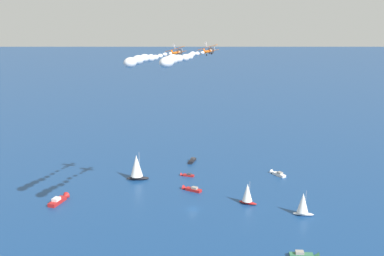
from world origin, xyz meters
TOP-DOWN VIEW (x-y plane):
  - ground_plane at (0.00, 0.00)m, footprint 2000.00×2000.00m
  - motorboat_near_centre at (-28.64, 45.15)m, footprint 8.43×4.88m
  - motorboat_far_port at (42.17, 24.47)m, footprint 4.64×8.92m
  - motorboat_far_stbd at (-18.07, -47.99)m, footprint 11.02×7.85m
  - sailboat_inshore at (-36.46, -16.34)m, footprint 6.22×10.01m
  - motorboat_offshore at (-55.34, 12.29)m, footprint 7.89×5.63m
  - motorboat_trailing at (-36.27, 5.61)m, footprint 4.64×6.05m
  - motorboat_ahead at (-18.54, 3.55)m, footprint 7.40×7.45m
  - sailboat_mid_cluster at (-0.33, 21.21)m, footprint 5.90×6.66m
  - sailboat_outer_ring_a at (14.00, 36.96)m, footprint 5.29×7.48m
  - biplane_lead at (-3.78, -5.12)m, footprint 6.99×6.87m
  - wingwalker_lead at (-4.12, -5.61)m, footprint 0.62×0.85m
  - smoke_trail_lead at (18.21, -19.66)m, footprint 26.72×19.71m
  - biplane_wingman at (5.60, 3.81)m, footprint 6.99×6.87m
  - wingwalker_wingman at (5.26, 3.32)m, footprint 0.62×0.85m
  - smoke_trail_wingman at (27.74, -11.22)m, footprint 27.49×20.13m

SIDE VIEW (x-z plane):
  - ground_plane at x=0.00m, z-range 0.00..0.00m
  - motorboat_trailing at x=-36.27m, z-range -0.41..1.38m
  - motorboat_offshore at x=-55.34m, z-range -0.53..1.77m
  - motorboat_near_centre at x=-28.64m, z-range -0.55..1.84m
  - motorboat_ahead at x=-18.54m, z-range -0.56..1.86m
  - motorboat_far_port at x=42.17m, z-range -0.58..1.93m
  - motorboat_far_stbd at x=-18.07m, z-range -0.74..2.46m
  - sailboat_mid_cluster at x=-0.33m, z-range -0.39..8.61m
  - sailboat_outer_ring_a at x=14.00m, z-range -0.41..8.99m
  - sailboat_inshore at x=-36.46m, z-range -0.54..11.94m
  - smoke_trail_lead at x=18.21m, z-range 54.78..58.87m
  - biplane_lead at x=-3.78m, z-range 55.02..58.87m
  - smoke_trail_wingman at x=27.74m, z-range 55.49..59.71m
  - biplane_wingman at x=5.60m, z-range 56.05..59.90m
  - wingwalker_lead at x=-4.12m, z-range 58.16..59.94m
  - wingwalker_wingman at x=5.26m, z-range 59.19..60.97m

